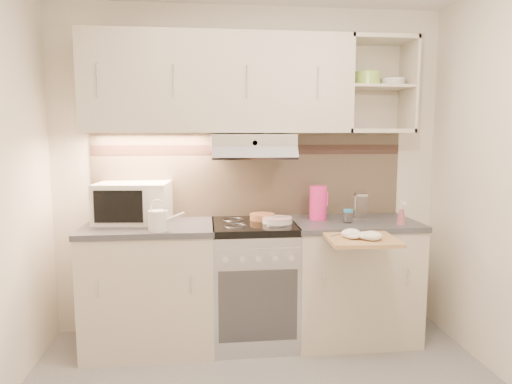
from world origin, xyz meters
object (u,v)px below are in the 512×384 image
microwave (133,202)px  spray_bottle (401,215)px  plate_stack (277,220)px  pink_pitcher (318,203)px  cutting_board (362,239)px  watering_can (159,220)px  electric_range (254,282)px  glass_jar (361,206)px

microwave → spray_bottle: 1.94m
microwave → plate_stack: bearing=-3.1°
microwave → pink_pitcher: 1.37m
pink_pitcher → cutting_board: size_ratio=0.59×
microwave → plate_stack: microwave is taller
watering_can → plate_stack: 0.85m
electric_range → cutting_board: electric_range is taller
cutting_board → glass_jar: bearing=74.4°
electric_range → glass_jar: (0.82, 0.04, 0.55)m
microwave → plate_stack: (1.04, -0.15, -0.12)m
microwave → glass_jar: size_ratio=2.77×
glass_jar → pink_pitcher: bearing=174.9°
plate_stack → glass_jar: 0.66m
electric_range → spray_bottle: (1.04, -0.18, 0.52)m
plate_stack → cutting_board: plate_stack is taller
watering_can → plate_stack: size_ratio=1.14×
plate_stack → glass_jar: glass_jar is taller
microwave → glass_jar: 1.69m
plate_stack → cutting_board: bearing=-44.1°
pink_pitcher → spray_bottle: (0.54, -0.25, -0.06)m
pink_pitcher → spray_bottle: bearing=-18.1°
microwave → cutting_board: microwave is taller
watering_can → spray_bottle: 1.69m
electric_range → glass_jar: 0.99m
watering_can → cutting_board: watering_can is taller
electric_range → spray_bottle: size_ratio=5.00×
plate_stack → spray_bottle: (0.87, -0.15, 0.05)m
electric_range → glass_jar: glass_jar is taller
glass_jar → spray_bottle: 0.32m
watering_can → spray_bottle: watering_can is taller
spray_bottle → watering_can: bearing=-174.8°
watering_can → cutting_board: (1.30, -0.27, -0.10)m
plate_stack → glass_jar: size_ratio=1.11×
plate_stack → pink_pitcher: size_ratio=0.85×
electric_range → watering_can: watering_can is taller
spray_bottle → cutting_board: 0.51m
glass_jar → spray_bottle: size_ratio=1.09×
watering_can → glass_jar: size_ratio=1.27×
spray_bottle → pink_pitcher: bearing=158.8°
plate_stack → spray_bottle: 0.88m
pink_pitcher → spray_bottle: size_ratio=1.43×
electric_range → plate_stack: bearing=-10.3°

